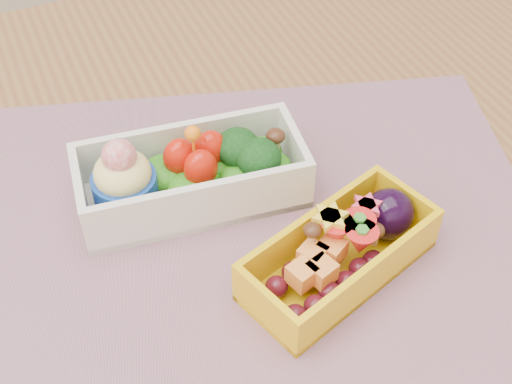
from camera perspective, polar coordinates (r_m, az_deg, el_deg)
name	(u,v)px	position (r m, az deg, el deg)	size (l,w,h in m)	color
table	(196,309)	(0.64, -4.86, -9.46)	(1.20, 0.80, 0.75)	brown
placemat	(250,232)	(0.56, -0.49, -3.28)	(0.47, 0.36, 0.00)	#A3707B
bento_white	(190,175)	(0.57, -5.37, 1.38)	(0.19, 0.10, 0.08)	silver
bento_yellow	(343,251)	(0.53, 7.10, -4.77)	(0.17, 0.11, 0.05)	#EAB60B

